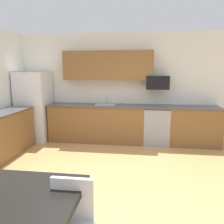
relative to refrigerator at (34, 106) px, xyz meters
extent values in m
plane|color=tan|center=(2.18, -2.22, -0.87)|extent=(12.00, 12.00, 0.00)
cube|color=white|center=(2.18, 0.43, 0.48)|extent=(5.80, 0.10, 2.70)
cube|color=brown|center=(1.61, 0.08, -0.42)|extent=(2.37, 0.60, 0.90)
cube|color=brown|center=(3.99, 0.08, -0.42)|extent=(1.18, 0.60, 0.90)
cube|color=#4C4C51|center=(2.18, 0.08, 0.05)|extent=(4.80, 0.64, 0.04)
cube|color=brown|center=(1.88, 0.21, 1.03)|extent=(2.20, 0.34, 0.70)
cube|color=white|center=(0.00, 0.00, 0.00)|extent=(0.76, 0.70, 1.74)
cube|color=#999BA0|center=(3.10, 0.08, -0.43)|extent=(0.60, 0.60, 0.88)
cube|color=black|center=(3.10, 0.08, 0.02)|extent=(0.60, 0.60, 0.03)
cube|color=black|center=(3.10, 0.18, 0.62)|extent=(0.54, 0.36, 0.32)
cube|color=#A5A8AD|center=(1.84, 0.08, 0.01)|extent=(0.48, 0.40, 0.14)
cylinder|color=#B2B5BA|center=(1.84, 0.26, 0.17)|extent=(0.02, 0.02, 0.24)
cylinder|color=black|center=(2.18, -3.37, -0.53)|extent=(0.05, 0.05, 0.68)
cube|color=white|center=(2.16, -3.60, -0.22)|extent=(0.38, 0.04, 0.40)
camera|label=1|loc=(2.74, -5.32, 0.88)|focal=35.65mm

